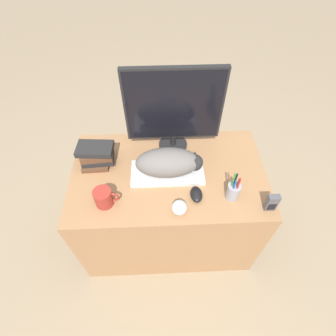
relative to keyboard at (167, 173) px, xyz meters
name	(u,v)px	position (x,y,z in m)	size (l,w,h in m)	color
ground_plane	(170,273)	(0.01, -0.33, -0.75)	(12.00, 12.00, 0.00)	#998466
desk	(168,206)	(0.01, 0.01, -0.38)	(1.15, 0.69, 0.74)	#9E7047
keyboard	(167,173)	(0.00, 0.00, 0.00)	(0.42, 0.19, 0.02)	silver
cat	(170,162)	(0.01, 0.00, 0.09)	(0.38, 0.18, 0.16)	#66605B
monitor	(174,108)	(0.05, 0.23, 0.28)	(0.55, 0.18, 0.54)	black
computer_mouse	(196,194)	(0.15, -0.16, 0.01)	(0.07, 0.10, 0.04)	black
coffee_mug	(104,198)	(-0.34, -0.18, 0.04)	(0.13, 0.10, 0.10)	#9E2D23
pen_cup	(233,191)	(0.34, -0.17, 0.04)	(0.07, 0.07, 0.20)	#939399
baseball	(179,208)	(0.05, -0.25, 0.03)	(0.08, 0.08, 0.08)	silver
phone	(272,203)	(0.53, -0.25, 0.04)	(0.06, 0.03, 0.11)	#4C4C51
book_stack	(96,155)	(-0.41, 0.11, 0.06)	(0.21, 0.16, 0.14)	brown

